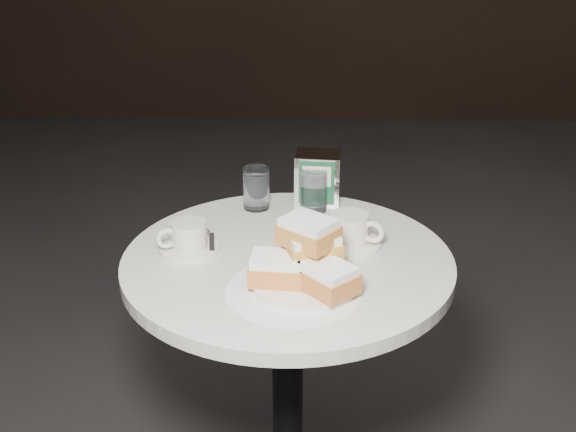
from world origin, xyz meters
The scene contains 8 objects.
cafe_table centered at (0.00, 0.00, 0.55)m, with size 0.70×0.70×0.74m.
sugar_spill centered at (0.02, -0.14, 0.75)m, with size 0.26×0.26×0.00m, color white.
beignet_plate centered at (0.04, -0.12, 0.79)m, with size 0.27×0.27×0.13m.
coffee_cup_left centered at (-0.21, 0.02, 0.77)m, with size 0.17×0.17×0.07m.
coffee_cup_right centered at (0.13, 0.06, 0.78)m, with size 0.18×0.18×0.07m.
water_glass_left centered at (-0.09, 0.25, 0.79)m, with size 0.07×0.07×0.10m.
water_glass_right centered at (0.05, 0.25, 0.80)m, with size 0.07×0.07×0.10m.
napkin_dispenser centered at (0.06, 0.30, 0.81)m, with size 0.11×0.10×0.13m.
Camera 1 is at (0.05, -1.35, 1.45)m, focal length 45.00 mm.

